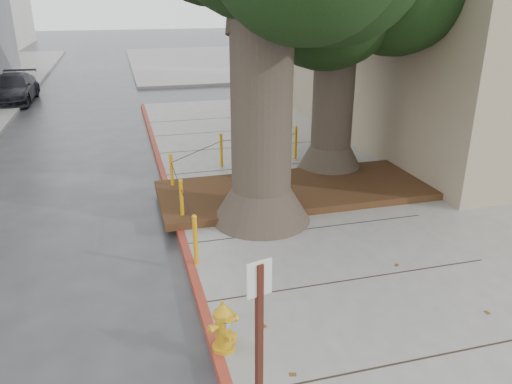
{
  "coord_description": "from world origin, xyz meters",
  "views": [
    {
      "loc": [
        -2.91,
        -6.44,
        4.52
      ],
      "look_at": [
        -0.63,
        1.9,
        1.1
      ],
      "focal_mm": 35.0,
      "sensor_mm": 36.0,
      "label": 1
    }
  ],
  "objects_px": {
    "fire_hydrant": "(224,326)",
    "car_silver": "(287,74)",
    "car_dark": "(13,89)",
    "signpost": "(259,363)",
    "car_red": "(377,70)"
  },
  "relations": [
    {
      "from": "fire_hydrant",
      "to": "signpost",
      "type": "height_order",
      "value": "signpost"
    },
    {
      "from": "car_silver",
      "to": "car_red",
      "type": "height_order",
      "value": "car_red"
    },
    {
      "from": "car_red",
      "to": "car_silver",
      "type": "bearing_deg",
      "value": 82.31
    },
    {
      "from": "fire_hydrant",
      "to": "car_silver",
      "type": "height_order",
      "value": "car_silver"
    },
    {
      "from": "fire_hydrant",
      "to": "car_dark",
      "type": "xyz_separation_m",
      "value": [
        -5.6,
        19.28,
        0.12
      ]
    },
    {
      "from": "car_red",
      "to": "car_dark",
      "type": "relative_size",
      "value": 0.9
    },
    {
      "from": "car_dark",
      "to": "fire_hydrant",
      "type": "bearing_deg",
      "value": -72.16
    },
    {
      "from": "signpost",
      "to": "car_silver",
      "type": "xyz_separation_m",
      "value": [
        7.87,
        22.52,
        -0.91
      ]
    },
    {
      "from": "signpost",
      "to": "car_silver",
      "type": "relative_size",
      "value": 0.7
    },
    {
      "from": "fire_hydrant",
      "to": "car_red",
      "type": "height_order",
      "value": "car_red"
    },
    {
      "from": "fire_hydrant",
      "to": "car_red",
      "type": "distance_m",
      "value": 24.02
    },
    {
      "from": "signpost",
      "to": "car_red",
      "type": "height_order",
      "value": "signpost"
    },
    {
      "from": "fire_hydrant",
      "to": "car_silver",
      "type": "distance_m",
      "value": 22.06
    },
    {
      "from": "signpost",
      "to": "car_red",
      "type": "distance_m",
      "value": 25.68
    },
    {
      "from": "car_silver",
      "to": "car_dark",
      "type": "height_order",
      "value": "car_dark"
    }
  ]
}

